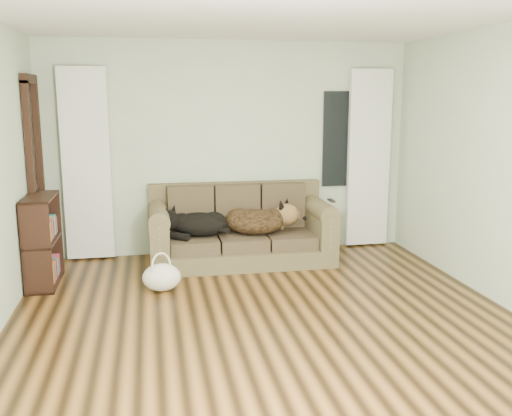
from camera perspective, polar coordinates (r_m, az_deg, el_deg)
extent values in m
plane|color=black|center=(4.99, 1.46, -11.80)|extent=(5.00, 5.00, 0.00)
plane|color=white|center=(4.64, 1.63, 19.27)|extent=(5.00, 5.00, 0.00)
cube|color=#B6C4A6|center=(7.08, -2.74, 5.94)|extent=(4.50, 0.04, 2.60)
cube|color=white|center=(6.99, -16.60, 4.18)|extent=(0.55, 0.08, 2.25)
cube|color=white|center=(7.48, 11.19, 4.87)|extent=(0.55, 0.08, 2.25)
cube|color=black|center=(7.39, 8.58, 6.82)|extent=(0.50, 0.03, 1.20)
cube|color=black|center=(6.71, -21.12, 2.76)|extent=(0.07, 0.60, 2.10)
cube|color=#4D3E2E|center=(6.71, -1.53, -1.70)|extent=(2.12, 0.92, 0.87)
ellipsoid|color=black|center=(6.63, -6.02, -1.66)|extent=(0.76, 0.62, 0.28)
ellipsoid|color=black|center=(6.70, 0.19, -1.37)|extent=(0.87, 0.75, 0.32)
cube|color=black|center=(6.78, 7.53, 0.75)|extent=(0.05, 0.16, 0.02)
ellipsoid|color=beige|center=(5.88, -9.42, -6.68)|extent=(0.48, 0.43, 0.28)
cube|color=black|center=(6.31, -20.57, -2.79)|extent=(0.32, 0.76, 0.94)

